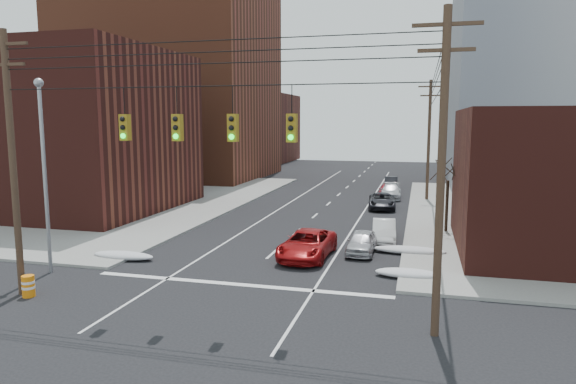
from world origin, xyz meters
The scene contains 28 objects.
ground centered at (0.00, 0.00, 0.00)m, with size 160.00×160.00×0.00m, color black.
sidewalk_nw centered at (-27.00, 27.00, 0.07)m, with size 40.00×40.00×0.15m, color gray.
building_brick_tall centered at (-24.00, 48.00, 15.00)m, with size 24.00×20.00×30.00m, color brown.
building_brick_near centered at (-22.00, 22.00, 6.50)m, with size 20.00×16.00×13.00m, color #471A15.
building_brick_far centered at (-26.00, 74.00, 6.00)m, with size 22.00×18.00×12.00m, color #471A15.
building_office centered at (22.00, 44.00, 12.50)m, with size 22.00×20.00×25.00m, color gray.
building_glass centered at (24.00, 70.00, 11.00)m, with size 20.00×18.00×22.00m, color gray.
utility_pole_left centered at (-8.50, 3.00, 5.78)m, with size 2.20×0.28×11.00m.
utility_pole_right centered at (8.50, 3.00, 5.78)m, with size 2.20×0.28×11.00m.
utility_pole_far centered at (8.50, 34.00, 5.78)m, with size 2.20×0.28×11.00m.
traffic_signals centered at (0.10, 2.97, 7.17)m, with size 17.00×0.42×2.02m.
street_light centered at (-9.50, 6.00, 5.54)m, with size 0.44×0.44×9.32m.
bare_tree centered at (9.59, 20.00, 2.32)m, with size 2.09×2.20×4.93m.
snow_nw centered at (-7.40, 9.00, 0.21)m, with size 3.50×1.08×0.42m, color silver.
snow_ne centered at (7.40, 9.50, 0.21)m, with size 3.00×1.08×0.42m, color silver.
snow_east_far centered at (7.40, 14.00, 0.21)m, with size 4.00×1.08×0.42m, color silver.
red_pickup centered at (2.05, 11.84, 0.73)m, with size 2.42×5.24×1.46m, color #9C0E10.
parked_car_a centered at (4.80, 13.49, 0.63)m, with size 1.48×3.69×1.26m, color #BDBCC2.
parked_car_b centered at (5.80, 16.80, 0.65)m, with size 1.38×3.95×1.30m, color silver.
parked_car_c centered at (4.80, 28.63, 0.66)m, with size 2.18×4.73×1.31m, color black.
parked_car_d centered at (5.19, 34.58, 0.68)m, with size 1.92×4.72×1.37m, color #B8B7BC.
parked_car_e centered at (4.80, 35.77, 0.65)m, with size 1.54×3.84×1.31m, color maroon.
parked_car_f centered at (4.80, 41.96, 0.65)m, with size 1.37×3.92×1.29m, color black.
lot_car_a centered at (-14.73, 21.70, 0.82)m, with size 1.41×4.04×1.33m, color white.
lot_car_b centered at (-15.15, 27.80, 0.92)m, with size 2.57×5.58×1.55m, color #B3B3B8.
lot_car_c centered at (-19.89, 20.27, 0.83)m, with size 1.89×4.66×1.35m, color black.
lot_car_d centered at (-18.91, 25.34, 0.85)m, with size 1.65×4.09×1.40m, color #9E9EA2.
construction_barrel centered at (-7.97, 2.78, 0.47)m, with size 0.67×0.67×0.91m.
Camera 1 is at (7.82, -14.62, 7.36)m, focal length 32.00 mm.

